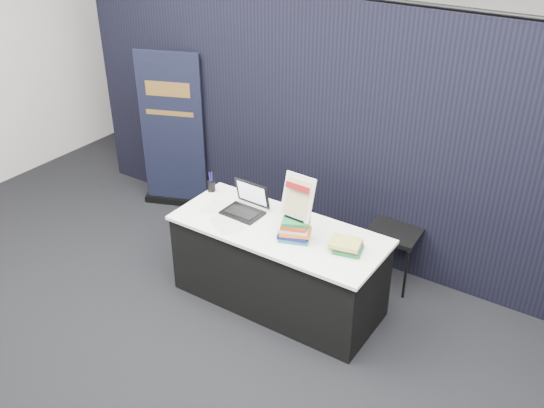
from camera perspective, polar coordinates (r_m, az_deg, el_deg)
The scene contains 15 objects.
floor at distance 5.05m, azimuth -2.91°, elevation -12.29°, with size 8.00×8.00×0.00m, color black.
wall_back at distance 7.53m, azimuth 15.69°, elevation 16.16°, with size 8.00×0.02×3.50m, color silver.
drape_partition at distance 5.57m, azimuth 6.56°, elevation 6.47°, with size 6.00×0.08×2.40m, color black.
display_table at distance 5.17m, azimuth 0.59°, elevation -5.79°, with size 1.80×0.75×0.75m.
laptop at distance 5.16m, azimuth -2.51°, elevation -0.16°, with size 0.34×0.28×0.25m.
mouse at distance 4.97m, azimuth 1.23°, elevation -1.97°, with size 0.07×0.12×0.04m, color black.
brochure_left at distance 5.24m, azimuth -4.78°, elevation -0.53°, with size 0.33×0.24×0.00m, color silver.
brochure_mid at distance 5.03m, azimuth -4.27°, elevation -1.89°, with size 0.30×0.21×0.00m, color silver.
brochure_right at distance 5.23m, azimuth -4.73°, elevation -0.59°, with size 0.25×0.18×0.00m, color white.
pen_cup at distance 5.53m, azimuth -5.74°, elevation 1.69°, with size 0.07×0.07×0.09m, color black.
book_stack_tall at distance 4.78m, azimuth 2.19°, elevation -2.36°, with size 0.27×0.25×0.18m.
book_stack_short at distance 4.69m, azimuth 7.05°, elevation -3.96°, with size 0.25×0.21×0.10m.
info_sign at distance 4.67m, azimuth 2.44°, elevation 0.58°, with size 0.28×0.14×0.37m.
pullup_banner at distance 6.58m, azimuth -9.30°, elevation 5.91°, with size 0.72×0.36×1.73m.
stacking_chair at distance 5.50m, azimuth 11.76°, elevation -1.87°, with size 0.47×0.48×1.00m.
Camera 1 is at (2.28, -2.99, 3.38)m, focal length 40.00 mm.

